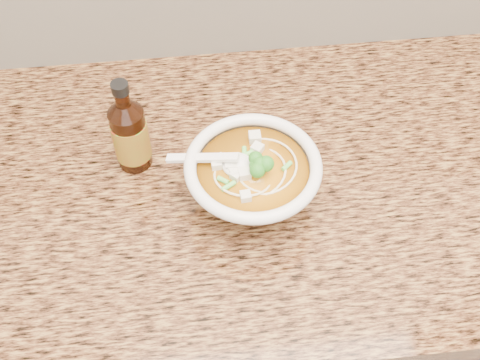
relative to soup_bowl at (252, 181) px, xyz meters
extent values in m
cube|color=black|center=(0.15, 0.05, -0.52)|extent=(4.00, 0.65, 0.86)
cube|color=olive|center=(0.15, 0.05, -0.07)|extent=(4.00, 0.68, 0.04)
cylinder|color=white|center=(0.00, 0.00, -0.05)|extent=(0.09, 0.09, 0.01)
torus|color=white|center=(0.00, 0.00, 0.04)|extent=(0.21, 0.21, 0.02)
torus|color=beige|center=(-0.02, -0.02, 0.03)|extent=(0.09, 0.09, 0.00)
torus|color=beige|center=(0.00, -0.02, 0.03)|extent=(0.09, 0.09, 0.00)
torus|color=beige|center=(-0.01, 0.02, 0.03)|extent=(0.07, 0.07, 0.00)
torus|color=beige|center=(0.00, 0.01, 0.02)|extent=(0.13, 0.13, 0.00)
torus|color=beige|center=(-0.01, -0.01, 0.02)|extent=(0.07, 0.07, 0.00)
torus|color=beige|center=(0.01, -0.01, 0.02)|extent=(0.13, 0.13, 0.00)
torus|color=beige|center=(-0.02, 0.00, 0.02)|extent=(0.13, 0.13, 0.00)
torus|color=beige|center=(0.00, -0.01, 0.02)|extent=(0.08, 0.08, 0.00)
torus|color=beige|center=(0.01, 0.01, 0.02)|extent=(0.09, 0.09, 0.00)
cube|color=silver|center=(-0.01, 0.05, 0.03)|extent=(0.02, 0.02, 0.02)
cube|color=silver|center=(0.02, 0.01, 0.03)|extent=(0.02, 0.02, 0.02)
cube|color=silver|center=(-0.04, 0.00, 0.04)|extent=(0.02, 0.02, 0.02)
cube|color=silver|center=(-0.01, 0.02, 0.03)|extent=(0.02, 0.02, 0.02)
cube|color=silver|center=(0.06, 0.01, 0.04)|extent=(0.02, 0.02, 0.02)
cube|color=silver|center=(-0.01, 0.01, 0.04)|extent=(0.02, 0.02, 0.02)
cube|color=silver|center=(-0.01, -0.02, 0.04)|extent=(0.02, 0.02, 0.02)
cube|color=silver|center=(0.01, 0.03, 0.04)|extent=(0.02, 0.02, 0.02)
cube|color=silver|center=(0.00, 0.04, 0.03)|extent=(0.02, 0.02, 0.02)
cube|color=silver|center=(0.06, 0.00, 0.04)|extent=(0.03, 0.03, 0.02)
ellipsoid|color=#196014|center=(0.01, -0.01, 0.05)|extent=(0.04, 0.04, 0.03)
cylinder|color=#66D552|center=(-0.06, 0.02, 0.04)|extent=(0.02, 0.01, 0.01)
cylinder|color=#66D552|center=(0.02, 0.04, 0.04)|extent=(0.01, 0.02, 0.01)
cylinder|color=#66D552|center=(-0.03, -0.01, 0.04)|extent=(0.02, 0.02, 0.01)
cylinder|color=#66D552|center=(-0.01, 0.06, 0.04)|extent=(0.02, 0.02, 0.01)
cylinder|color=#66D552|center=(-0.01, 0.03, 0.04)|extent=(0.02, 0.02, 0.01)
cylinder|color=#66D552|center=(-0.04, 0.00, 0.04)|extent=(0.01, 0.02, 0.01)
ellipsoid|color=white|center=(-0.02, 0.01, 0.04)|extent=(0.05, 0.05, 0.02)
cube|color=white|center=(-0.08, 0.02, 0.04)|extent=(0.11, 0.04, 0.03)
cylinder|color=black|center=(-0.19, 0.10, 0.01)|extent=(0.06, 0.06, 0.12)
cylinder|color=black|center=(-0.19, 0.10, 0.10)|extent=(0.03, 0.03, 0.02)
cylinder|color=black|center=(-0.19, 0.10, 0.12)|extent=(0.03, 0.03, 0.02)
cylinder|color=red|center=(-0.19, 0.10, 0.01)|extent=(0.07, 0.07, 0.07)
camera|label=1|loc=(-0.08, -0.56, 0.75)|focal=45.00mm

